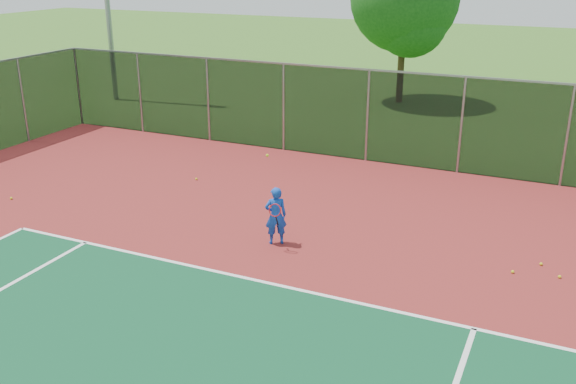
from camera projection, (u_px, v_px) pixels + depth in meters
name	position (u px, v px, depth m)	size (l,w,h in m)	color
court_apron	(352.00, 332.00, 11.58)	(30.00, 20.00, 0.02)	maroon
fence_back	(461.00, 124.00, 19.58)	(30.00, 0.06, 3.03)	black
tennis_player	(276.00, 215.00, 14.90)	(0.61, 0.69, 2.14)	#1243B1
practice_ball_0	(560.00, 277.00, 13.49)	(0.07, 0.07, 0.07)	#D0CC18
practice_ball_1	(541.00, 264.00, 14.04)	(0.07, 0.07, 0.07)	#D0CC18
practice_ball_2	(196.00, 179.00, 19.40)	(0.07, 0.07, 0.07)	#D0CC18
practice_ball_3	(513.00, 272.00, 13.70)	(0.07, 0.07, 0.07)	#D0CC18
practice_ball_4	(11.00, 198.00, 17.85)	(0.07, 0.07, 0.07)	#D0CC18
tree_back_left	(406.00, 3.00, 28.21)	(4.83, 4.83, 7.10)	#372614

